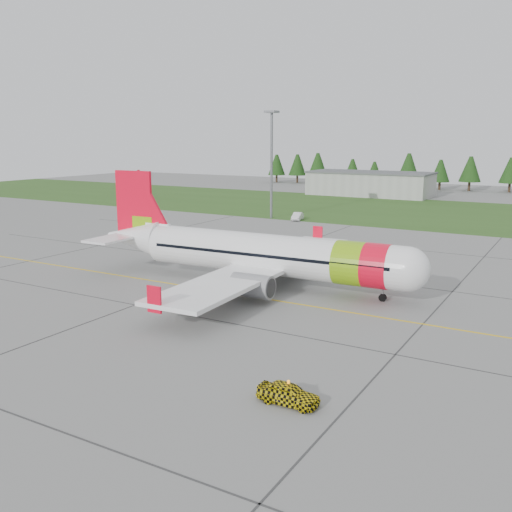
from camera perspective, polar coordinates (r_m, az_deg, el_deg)
The scene contains 9 objects.
ground at distance 46.95m, azimuth 1.89°, elevation -7.57°, with size 320.00×320.00×0.00m, color gray.
aircraft at distance 60.43m, azimuth 0.64°, elevation 0.18°, with size 38.68×35.57×11.71m.
follow_me_car at distance 34.32m, azimuth 3.28°, elevation -11.67°, with size 1.55×1.31×3.84m, color yellow.
service_van at distance 108.88m, azimuth 4.18°, elevation 4.76°, with size 1.55×1.46×4.44m, color silver.
grass_strip at distance 123.82m, azimuth 20.22°, elevation 3.89°, with size 320.00×50.00×0.03m, color #30561E.
taxi_guideline at distance 53.78m, azimuth 5.95°, elevation -5.07°, with size 120.00×0.25×0.02m, color gold.
hangar_west at distance 158.00m, azimuth 11.32°, elevation 7.04°, with size 32.00×14.00×6.00m, color #A8A8A3.
floodlight_mast at distance 110.66m, azimuth 1.55°, elevation 8.94°, with size 0.50×0.50×20.00m, color slate.
treeline at distance 178.59m, azimuth 23.56°, elevation 7.47°, with size 160.00×8.00×10.00m, color #1C3F14, non-canonical shape.
Camera 1 is at (20.88, -39.05, 15.60)m, focal length 40.00 mm.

